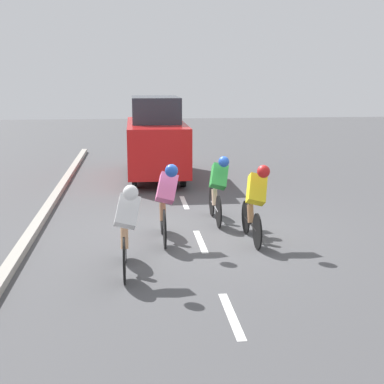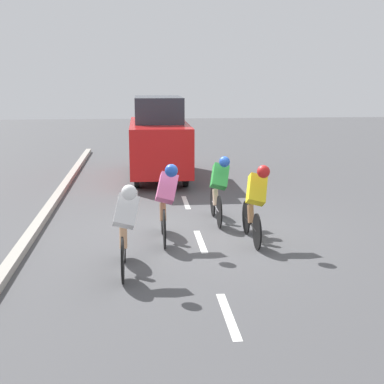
% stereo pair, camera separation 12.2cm
% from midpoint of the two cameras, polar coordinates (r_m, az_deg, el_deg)
% --- Properties ---
extents(ground_plane, '(60.00, 60.00, 0.00)m').
position_cam_midpoint_polar(ground_plane, '(10.59, 0.18, -4.35)').
color(ground_plane, '#4C4C4F').
extents(lane_stripe_near, '(0.12, 1.40, 0.01)m').
position_cam_midpoint_polar(lane_stripe_near, '(7.08, 3.72, -12.98)').
color(lane_stripe_near, white).
rests_on(lane_stripe_near, ground).
extents(lane_stripe_mid, '(0.12, 1.40, 0.01)m').
position_cam_midpoint_polar(lane_stripe_mid, '(10.04, 0.56, -5.27)').
color(lane_stripe_mid, white).
rests_on(lane_stripe_mid, ground).
extents(lane_stripe_far, '(0.12, 1.40, 0.01)m').
position_cam_midpoint_polar(lane_stripe_far, '(13.11, -1.11, -1.11)').
color(lane_stripe_far, white).
rests_on(lane_stripe_far, ground).
extents(curb, '(0.20, 25.18, 0.14)m').
position_cam_midpoint_polar(curb, '(10.16, -17.74, -5.25)').
color(curb, '#A8A399').
rests_on(curb, ground).
extents(cyclist_green, '(0.44, 1.62, 1.44)m').
position_cam_midpoint_polar(cyclist_green, '(11.16, 2.46, 0.53)').
color(cyclist_green, black).
rests_on(cyclist_green, ground).
extents(cyclist_yellow, '(0.44, 1.64, 1.49)m').
position_cam_midpoint_polar(cyclist_yellow, '(9.86, 6.42, -0.90)').
color(cyclist_yellow, black).
rests_on(cyclist_yellow, ground).
extents(cyclist_pink, '(0.46, 1.66, 1.50)m').
position_cam_midpoint_polar(cyclist_pink, '(9.83, -3.17, -0.90)').
color(cyclist_pink, black).
rests_on(cyclist_pink, ground).
extents(cyclist_white, '(0.43, 1.66, 1.46)m').
position_cam_midpoint_polar(cyclist_white, '(8.28, -7.41, -3.63)').
color(cyclist_white, black).
rests_on(cyclist_white, ground).
extents(support_car, '(1.70, 4.58, 2.44)m').
position_cam_midpoint_polar(support_car, '(16.26, -4.08, 5.72)').
color(support_car, black).
rests_on(support_car, ground).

